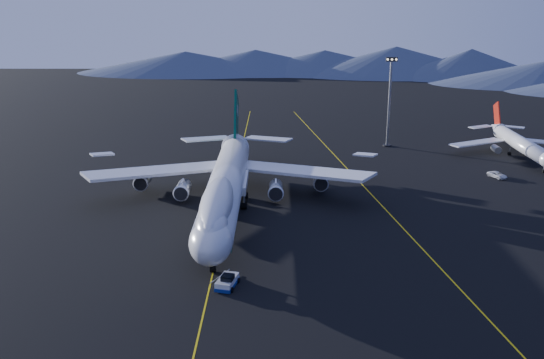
{
  "coord_description": "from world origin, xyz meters",
  "views": [
    {
      "loc": [
        9.52,
        -110.41,
        39.84
      ],
      "look_at": [
        8.76,
        2.48,
        6.0
      ],
      "focal_mm": 40.0,
      "sensor_mm": 36.0,
      "label": 1
    }
  ],
  "objects_px": {
    "second_jet": "(519,143)",
    "floodlight_mast": "(389,102)",
    "boeing_747": "(226,184)",
    "service_van": "(497,175)",
    "pushback_tug": "(227,282)"
  },
  "relations": [
    {
      "from": "pushback_tug",
      "to": "floodlight_mast",
      "type": "distance_m",
      "value": 95.61
    },
    {
      "from": "pushback_tug",
      "to": "second_jet",
      "type": "bearing_deg",
      "value": 60.89
    },
    {
      "from": "service_van",
      "to": "floodlight_mast",
      "type": "distance_m",
      "value": 38.96
    },
    {
      "from": "boeing_747",
      "to": "floodlight_mast",
      "type": "xyz_separation_m",
      "value": [
        40.74,
        55.52,
        6.67
      ]
    },
    {
      "from": "second_jet",
      "to": "service_van",
      "type": "relative_size",
      "value": 8.45
    },
    {
      "from": "pushback_tug",
      "to": "floodlight_mast",
      "type": "relative_size",
      "value": 0.21
    },
    {
      "from": "boeing_747",
      "to": "pushback_tug",
      "type": "height_order",
      "value": "boeing_747"
    },
    {
      "from": "boeing_747",
      "to": "pushback_tug",
      "type": "relative_size",
      "value": 14.02
    },
    {
      "from": "second_jet",
      "to": "floodlight_mast",
      "type": "bearing_deg",
      "value": -174.79
    },
    {
      "from": "boeing_747",
      "to": "service_van",
      "type": "distance_m",
      "value": 65.69
    },
    {
      "from": "boeing_747",
      "to": "floodlight_mast",
      "type": "bearing_deg",
      "value": 53.73
    },
    {
      "from": "boeing_747",
      "to": "service_van",
      "type": "xyz_separation_m",
      "value": [
        60.82,
        24.29,
        -5.14
      ]
    },
    {
      "from": "pushback_tug",
      "to": "service_van",
      "type": "distance_m",
      "value": 80.57
    },
    {
      "from": "boeing_747",
      "to": "second_jet",
      "type": "bearing_deg",
      "value": 31.49
    },
    {
      "from": "pushback_tug",
      "to": "second_jet",
      "type": "relative_size",
      "value": 0.13
    }
  ]
}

